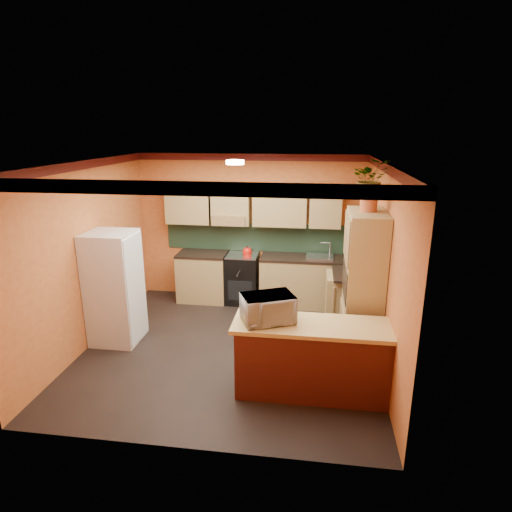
{
  "coord_description": "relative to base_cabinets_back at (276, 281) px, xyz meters",
  "views": [
    {
      "loc": [
        1.17,
        -5.58,
        3.13
      ],
      "look_at": [
        0.33,
        0.45,
        1.31
      ],
      "focal_mm": 30.0,
      "sensor_mm": 36.0,
      "label": 1
    }
  ],
  "objects": [
    {
      "name": "fridge",
      "position": [
        -2.26,
        -1.77,
        0.41
      ],
      "size": [
        0.68,
        0.66,
        1.7
      ],
      "primitive_type": "cube",
      "color": "silver",
      "rests_on": "ground"
    },
    {
      "name": "base_cabinets_right",
      "position": [
        1.29,
        -0.8,
        0.0
      ],
      "size": [
        0.6,
        0.8,
        0.88
      ],
      "primitive_type": "cube",
      "color": "#A38956",
      "rests_on": "ground"
    },
    {
      "name": "room_shell",
      "position": [
        -0.49,
        -1.52,
        1.65
      ],
      "size": [
        4.24,
        4.24,
        2.72
      ],
      "color": "black",
      "rests_on": "ground"
    },
    {
      "name": "fern",
      "position": [
        1.34,
        -1.77,
        2.08
      ],
      "size": [
        0.5,
        0.45,
        0.51
      ],
      "primitive_type": "imported",
      "rotation": [
        0.0,
        0.0,
        0.11
      ],
      "color": "#A38956",
      "rests_on": "fern_pot"
    },
    {
      "name": "base_cabinets_back",
      "position": [
        0.0,
        0.0,
        0.0
      ],
      "size": [
        3.65,
        0.6,
        0.88
      ],
      "primitive_type": "cube",
      "color": "#A38956",
      "rests_on": "ground"
    },
    {
      "name": "stove",
      "position": [
        -0.62,
        -0.0,
        0.02
      ],
      "size": [
        0.58,
        0.58,
        0.91
      ],
      "primitive_type": "cube",
      "color": "black",
      "rests_on": "ground"
    },
    {
      "name": "bar_top",
      "position": [
        0.69,
        -2.76,
        0.47
      ],
      "size": [
        1.9,
        0.65,
        0.05
      ],
      "primitive_type": "cube",
      "color": "tan",
      "rests_on": "breakfast_bar"
    },
    {
      "name": "pantry",
      "position": [
        1.34,
        -1.82,
        0.61
      ],
      "size": [
        0.48,
        0.9,
        2.1
      ],
      "primitive_type": "cube",
      "color": "#A38956",
      "rests_on": "ground"
    },
    {
      "name": "countertop_back",
      "position": [
        0.0,
        -0.0,
        0.46
      ],
      "size": [
        3.65,
        0.62,
        0.04
      ],
      "primitive_type": "cube",
      "color": "black",
      "rests_on": "base_cabinets_back"
    },
    {
      "name": "sink",
      "position": [
        0.78,
        0.0,
        0.5
      ],
      "size": [
        0.48,
        0.4,
        0.03
      ],
      "primitive_type": "cube",
      "color": "silver",
      "rests_on": "countertop_back"
    },
    {
      "name": "breakfast_bar",
      "position": [
        0.69,
        -2.76,
        0.0
      ],
      "size": [
        1.8,
        0.55,
        0.88
      ],
      "primitive_type": "cube",
      "color": "#541913",
      "rests_on": "ground"
    },
    {
      "name": "fern_pot",
      "position": [
        1.34,
        -1.77,
        1.74
      ],
      "size": [
        0.22,
        0.22,
        0.16
      ],
      "primitive_type": "cylinder",
      "color": "#AF4E2A",
      "rests_on": "pantry"
    },
    {
      "name": "countertop_right",
      "position": [
        1.29,
        -0.8,
        0.46
      ],
      "size": [
        0.62,
        0.8,
        0.04
      ],
      "primitive_type": "cube",
      "color": "black",
      "rests_on": "base_cabinets_right"
    },
    {
      "name": "microwave",
      "position": [
        0.15,
        -2.76,
        0.65
      ],
      "size": [
        0.71,
        0.61,
        0.33
      ],
      "primitive_type": "imported",
      "rotation": [
        0.0,
        0.0,
        0.42
      ],
      "color": "silver",
      "rests_on": "bar_top"
    },
    {
      "name": "kettle",
      "position": [
        -0.52,
        -0.05,
        0.56
      ],
      "size": [
        0.22,
        0.22,
        0.18
      ],
      "primitive_type": null,
      "rotation": [
        0.0,
        0.0,
        0.36
      ],
      "color": "red",
      "rests_on": "stove"
    }
  ]
}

